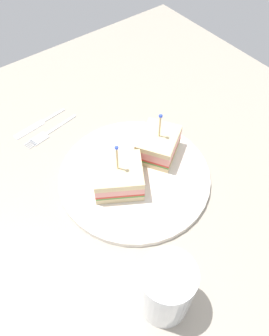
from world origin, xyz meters
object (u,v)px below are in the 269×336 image
(plate, at_px, (135,176))
(drink_glass, at_px, (166,291))
(knife, at_px, (37,125))
(sandwich_half_front, at_px, (118,176))
(fork, at_px, (46,134))
(sandwich_half_back, at_px, (158,145))

(plate, relative_size, drink_glass, 2.52)
(knife, bearing_deg, plate, 108.51)
(sandwich_half_front, height_order, fork, sandwich_half_front)
(sandwich_half_front, distance_m, fork, 0.21)
(drink_glass, bearing_deg, knife, -93.05)
(fork, bearing_deg, sandwich_half_back, 128.10)
(sandwich_half_back, bearing_deg, fork, -51.90)
(sandwich_half_back, height_order, drink_glass, sandwich_half_back)
(fork, bearing_deg, knife, -88.67)
(plate, distance_m, sandwich_half_front, 0.05)
(plate, bearing_deg, fork, -68.65)
(drink_glass, distance_m, knife, 0.45)
(drink_glass, xyz_separation_m, fork, (-0.02, -0.41, -0.05))
(plate, bearing_deg, sandwich_half_back, -168.00)
(plate, relative_size, knife, 2.23)
(sandwich_half_back, bearing_deg, knife, -56.56)
(plate, distance_m, drink_glass, 0.24)
(plate, distance_m, knife, 0.25)
(plate, height_order, drink_glass, drink_glass)
(drink_glass, bearing_deg, plate, -116.75)
(sandwich_half_front, xyz_separation_m, knife, (0.04, -0.24, -0.03))
(sandwich_half_back, height_order, knife, sandwich_half_back)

